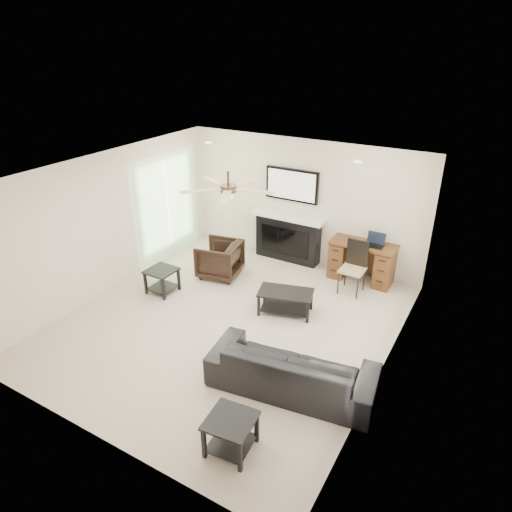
# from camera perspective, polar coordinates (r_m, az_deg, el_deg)

# --- Properties ---
(room_shell) EXTENTS (5.50, 5.54, 2.52)m
(room_shell) POSITION_cam_1_polar(r_m,az_deg,el_deg) (6.73, -2.12, 3.53)
(room_shell) COLOR beige
(room_shell) RESTS_ON ground
(sofa) EXTENTS (2.28, 1.14, 0.64)m
(sofa) POSITION_cam_1_polar(r_m,az_deg,el_deg) (6.15, 4.55, -13.82)
(sofa) COLOR black
(sofa) RESTS_ON ground
(armchair) EXTENTS (0.90, 0.88, 0.70)m
(armchair) POSITION_cam_1_polar(r_m,az_deg,el_deg) (8.82, -4.57, -0.39)
(armchair) COLOR black
(armchair) RESTS_ON ground
(coffee_table) EXTENTS (1.00, 0.72, 0.40)m
(coffee_table) POSITION_cam_1_polar(r_m,az_deg,el_deg) (7.72, 3.69, -5.77)
(coffee_table) COLOR black
(coffee_table) RESTS_ON ground
(end_table_near) EXTENTS (0.57, 0.57, 0.45)m
(end_table_near) POSITION_cam_1_polar(r_m,az_deg,el_deg) (5.48, -3.16, -21.37)
(end_table_near) COLOR black
(end_table_near) RESTS_ON ground
(end_table_left) EXTENTS (0.51, 0.51, 0.45)m
(end_table_left) POSITION_cam_1_polar(r_m,az_deg,el_deg) (8.46, -11.64, -3.05)
(end_table_left) COLOR black
(end_table_left) RESTS_ON ground
(fireplace_unit) EXTENTS (1.52, 0.34, 1.91)m
(fireplace_unit) POSITION_cam_1_polar(r_m,az_deg,el_deg) (9.22, 4.04, 4.95)
(fireplace_unit) COLOR black
(fireplace_unit) RESTS_ON ground
(desk) EXTENTS (1.22, 0.56, 0.76)m
(desk) POSITION_cam_1_polar(r_m,az_deg,el_deg) (8.85, 13.07, -0.70)
(desk) COLOR #422310
(desk) RESTS_ON ground
(desk_chair) EXTENTS (0.43, 0.45, 0.97)m
(desk_chair) POSITION_cam_1_polar(r_m,az_deg,el_deg) (8.33, 11.97, -1.52)
(desk_chair) COLOR black
(desk_chair) RESTS_ON ground
(laptop) EXTENTS (0.33, 0.24, 0.23)m
(laptop) POSITION_cam_1_polar(r_m,az_deg,el_deg) (8.58, 14.62, 1.91)
(laptop) COLOR black
(laptop) RESTS_ON desk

